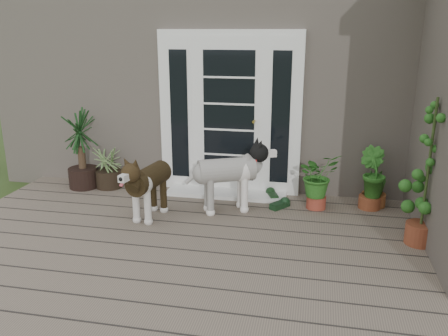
# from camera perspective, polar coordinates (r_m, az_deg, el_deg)

# --- Properties ---
(deck) EXTENTS (6.20, 4.60, 0.12)m
(deck) POSITION_cam_1_polar(r_m,az_deg,el_deg) (4.47, -2.27, -12.93)
(deck) COLOR #6B5B4C
(deck) RESTS_ON ground
(house_main) EXTENTS (7.40, 4.00, 3.10)m
(house_main) POSITION_cam_1_polar(r_m,az_deg,el_deg) (8.10, 4.91, 11.59)
(house_main) COLOR #665E54
(house_main) RESTS_ON ground
(door_unit) EXTENTS (1.90, 0.14, 2.15)m
(door_unit) POSITION_cam_1_polar(r_m,az_deg,el_deg) (6.17, 0.68, 6.70)
(door_unit) COLOR white
(door_unit) RESTS_ON deck
(door_step) EXTENTS (1.60, 0.40, 0.05)m
(door_step) POSITION_cam_1_polar(r_m,az_deg,el_deg) (6.25, 0.30, -3.13)
(door_step) COLOR white
(door_step) RESTS_ON deck
(brindle_dog) EXTENTS (0.50, 0.90, 0.71)m
(brindle_dog) POSITION_cam_1_polar(r_m,az_deg,el_deg) (5.50, -9.16, -2.55)
(brindle_dog) COLOR #312411
(brindle_dog) RESTS_ON deck
(white_dog) EXTENTS (1.00, 0.76, 0.77)m
(white_dog) POSITION_cam_1_polar(r_m,az_deg,el_deg) (5.60, 0.31, -1.66)
(white_dog) COLOR beige
(white_dog) RESTS_ON deck
(spider_plant) EXTENTS (0.73, 0.73, 0.66)m
(spider_plant) POSITION_cam_1_polar(r_m,az_deg,el_deg) (6.68, -14.09, 0.43)
(spider_plant) COLOR #97B46F
(spider_plant) RESTS_ON deck
(yucca) EXTENTS (0.94, 0.94, 1.11)m
(yucca) POSITION_cam_1_polar(r_m,az_deg,el_deg) (6.71, -17.20, 2.25)
(yucca) COLOR #133411
(yucca) RESTS_ON deck
(herb_a) EXTENTS (0.70, 0.70, 0.64)m
(herb_a) POSITION_cam_1_polar(r_m,az_deg,el_deg) (5.82, 11.40, -1.93)
(herb_a) COLOR #205117
(herb_a) RESTS_ON deck
(herb_b) EXTENTS (0.53, 0.53, 0.57)m
(herb_b) POSITION_cam_1_polar(r_m,az_deg,el_deg) (6.01, 17.64, -2.20)
(herb_b) COLOR #265518
(herb_b) RESTS_ON deck
(herb_c) EXTENTS (0.34, 0.34, 0.48)m
(herb_c) POSITION_cam_1_polar(r_m,az_deg,el_deg) (6.12, 18.04, -2.30)
(herb_c) COLOR #164F19
(herb_c) RESTS_ON deck
(sapling) EXTENTS (0.61, 0.61, 1.59)m
(sapling) POSITION_cam_1_polar(r_m,az_deg,el_deg) (5.04, 23.85, -0.35)
(sapling) COLOR #184F16
(sapling) RESTS_ON deck
(clog_left) EXTENTS (0.25, 0.36, 0.10)m
(clog_left) POSITION_cam_1_polar(r_m,az_deg,el_deg) (6.16, 5.95, -3.30)
(clog_left) COLOR black
(clog_left) RESTS_ON deck
(clog_right) EXTENTS (0.31, 0.34, 0.10)m
(clog_right) POSITION_cam_1_polar(r_m,az_deg,el_deg) (5.85, 6.89, -4.45)
(clog_right) COLOR black
(clog_right) RESTS_ON deck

